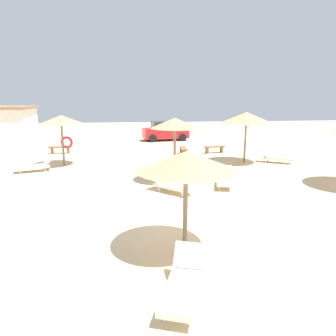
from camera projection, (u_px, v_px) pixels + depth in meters
ground_plane at (180, 229)px, 9.37m from camera, size 80.00×80.00×0.00m
parasol_0 at (175, 124)px, 14.04m from camera, size 2.21×2.21×2.94m
parasol_1 at (246, 118)px, 18.24m from camera, size 3.02×3.02×2.99m
parasol_3 at (186, 161)px, 7.59m from camera, size 2.47×2.47×2.59m
parasol_4 at (61, 120)px, 17.46m from camera, size 2.38×2.38×2.86m
lounger_0 at (171, 185)px, 12.91m from camera, size 1.77×1.79×0.75m
lounger_1 at (276, 157)px, 18.71m from camera, size 1.92×1.47×0.80m
lounger_3 at (184, 282)px, 6.13m from camera, size 1.22×1.96×0.80m
lounger_4 at (35, 166)px, 16.53m from camera, size 1.99×1.21×0.73m
lounger_5 at (225, 179)px, 13.87m from camera, size 1.15×1.98×0.75m
bench_0 at (60, 149)px, 21.80m from camera, size 1.51×0.44×0.49m
bench_1 at (214, 148)px, 21.97m from camera, size 1.54×0.63×0.49m
bench_2 at (183, 150)px, 21.25m from camera, size 0.46×1.52×0.49m
parked_car at (165, 131)px, 28.20m from camera, size 4.20×2.44×1.72m
beach_cabana at (9, 128)px, 23.41m from camera, size 3.62×4.15×3.18m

